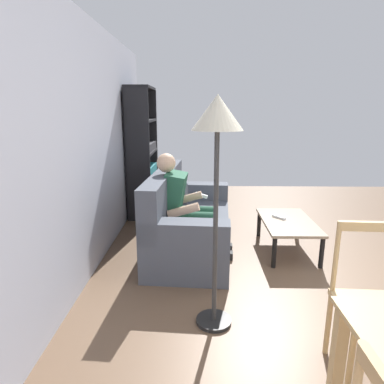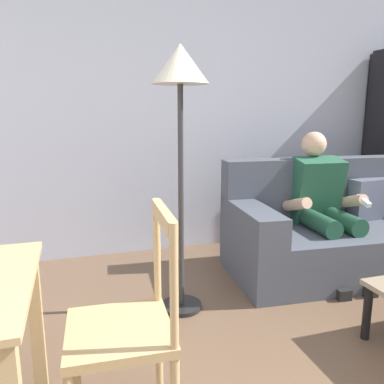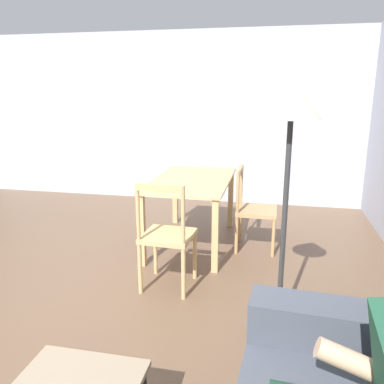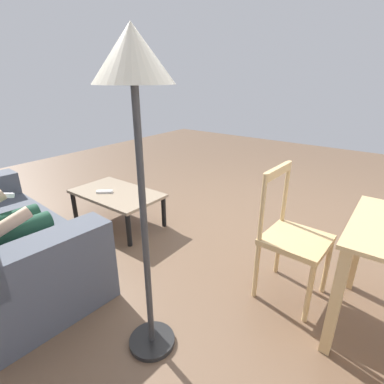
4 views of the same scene
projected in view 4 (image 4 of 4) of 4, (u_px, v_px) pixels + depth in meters
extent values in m
plane|color=brown|center=(251.00, 225.00, 3.23)|extent=(9.15, 9.15, 0.00)
cube|color=#474C56|center=(6.00, 251.00, 2.39)|extent=(1.94, 1.00, 0.40)
cube|color=#474C56|center=(43.00, 256.00, 1.78)|extent=(0.30, 0.88, 0.22)
cylinder|color=#1C4530|center=(20.00, 230.00, 2.17)|extent=(0.18, 0.45, 0.15)
cylinder|color=#DBAD89|center=(56.00, 248.00, 2.43)|extent=(0.11, 0.11, 0.40)
cube|color=black|center=(68.00, 260.00, 2.54)|extent=(0.12, 0.25, 0.08)
cylinder|color=#1C4530|center=(9.00, 221.00, 2.31)|extent=(0.18, 0.45, 0.15)
cylinder|color=#DBAD89|center=(44.00, 239.00, 2.56)|extent=(0.11, 0.11, 0.40)
cube|color=black|center=(56.00, 251.00, 2.68)|extent=(0.12, 0.25, 0.08)
cylinder|color=#DBAD89|center=(5.00, 226.00, 1.96)|extent=(0.11, 0.36, 0.19)
cube|color=white|center=(4.00, 195.00, 2.36)|extent=(0.05, 0.16, 0.08)
cube|color=gray|center=(117.00, 193.00, 3.15)|extent=(0.98, 0.58, 0.03)
cylinder|color=black|center=(164.00, 212.00, 3.15)|extent=(0.05, 0.05, 0.34)
cylinder|color=black|center=(110.00, 193.00, 3.65)|extent=(0.05, 0.05, 0.34)
cylinder|color=black|center=(129.00, 230.00, 2.78)|extent=(0.05, 0.05, 0.34)
cylinder|color=black|center=(74.00, 206.00, 3.28)|extent=(0.05, 0.05, 0.34)
cube|color=white|center=(104.00, 192.00, 3.13)|extent=(0.16, 0.14, 0.02)
cube|color=tan|center=(357.00, 247.00, 2.15)|extent=(0.06, 0.06, 0.72)
cube|color=tan|center=(335.00, 303.00, 1.62)|extent=(0.06, 0.06, 0.72)
cube|color=tan|center=(296.00, 240.00, 2.04)|extent=(0.44, 0.44, 0.04)
cylinder|color=tan|center=(309.00, 293.00, 1.88)|extent=(0.04, 0.04, 0.47)
cylinder|color=tan|center=(327.00, 266.00, 2.15)|extent=(0.04, 0.04, 0.47)
cylinder|color=tan|center=(256.00, 270.00, 2.10)|extent=(0.04, 0.04, 0.47)
cylinder|color=tan|center=(278.00, 248.00, 2.38)|extent=(0.04, 0.04, 0.47)
cylinder|color=tan|center=(262.00, 209.00, 1.93)|extent=(0.03, 0.03, 0.50)
cylinder|color=tan|center=(286.00, 193.00, 2.20)|extent=(0.03, 0.03, 0.50)
cube|color=tan|center=(278.00, 171.00, 1.98)|extent=(0.06, 0.38, 0.06)
cylinder|color=black|center=(152.00, 341.00, 1.80)|extent=(0.28, 0.28, 0.03)
cylinder|color=#333333|center=(145.00, 237.00, 1.52)|extent=(0.04, 0.04, 1.51)
cone|color=beige|center=(132.00, 53.00, 1.20)|extent=(0.36, 0.36, 0.24)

